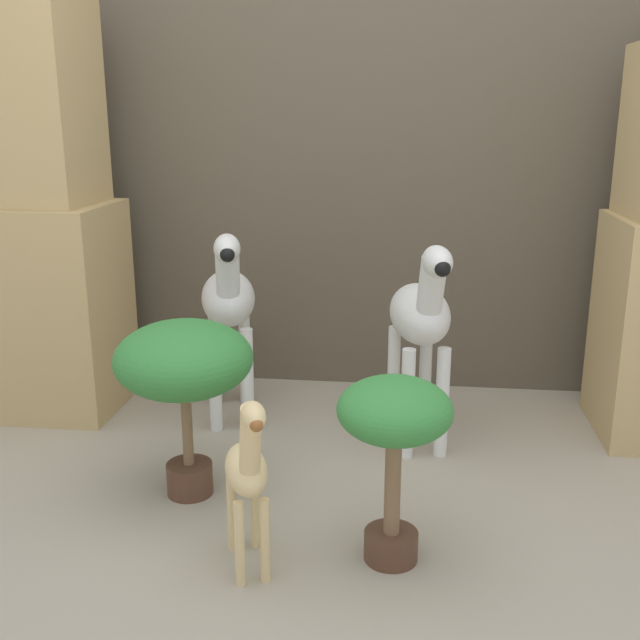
# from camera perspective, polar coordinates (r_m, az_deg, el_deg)

# --- Properties ---
(ground_plane) EXTENTS (14.00, 14.00, 0.00)m
(ground_plane) POSITION_cam_1_polar(r_m,az_deg,el_deg) (1.94, -0.82, -21.86)
(ground_plane) COLOR #9E937F
(wall_back) EXTENTS (6.40, 0.08, 2.20)m
(wall_back) POSITION_cam_1_polar(r_m,az_deg,el_deg) (3.21, 3.09, 14.24)
(wall_back) COLOR brown
(wall_back) RESTS_ON ground_plane
(rock_pillar_left) EXTENTS (0.83, 0.48, 1.59)m
(rock_pillar_left) POSITION_cam_1_polar(r_m,az_deg,el_deg) (3.19, -22.76, 6.60)
(rock_pillar_left) COLOR tan
(rock_pillar_left) RESTS_ON ground_plane
(zebra_right) EXTENTS (0.28, 0.53, 0.77)m
(zebra_right) POSITION_cam_1_polar(r_m,az_deg,el_deg) (2.65, 7.71, -0.01)
(zebra_right) COLOR silver
(zebra_right) RESTS_ON ground_plane
(zebra_left) EXTENTS (0.29, 0.53, 0.77)m
(zebra_left) POSITION_cam_1_polar(r_m,az_deg,el_deg) (2.87, -6.99, 1.24)
(zebra_left) COLOR silver
(zebra_left) RESTS_ON ground_plane
(giraffe_figurine) EXTENTS (0.19, 0.34, 0.53)m
(giraffe_figurine) POSITION_cam_1_polar(r_m,az_deg,el_deg) (1.96, -5.54, -11.31)
(giraffe_figurine) COLOR #E0C184
(giraffe_figurine) RESTS_ON ground_plane
(potted_palm_front) EXTENTS (0.30, 0.30, 0.52)m
(potted_palm_front) POSITION_cam_1_polar(r_m,az_deg,el_deg) (1.97, 5.68, -8.08)
(potted_palm_front) COLOR #513323
(potted_palm_front) RESTS_ON ground_plane
(potted_palm_back) EXTENTS (0.42, 0.42, 0.57)m
(potted_palm_back) POSITION_cam_1_polar(r_m,az_deg,el_deg) (2.32, -10.32, -3.44)
(potted_palm_back) COLOR #513323
(potted_palm_back) RESTS_ON ground_plane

